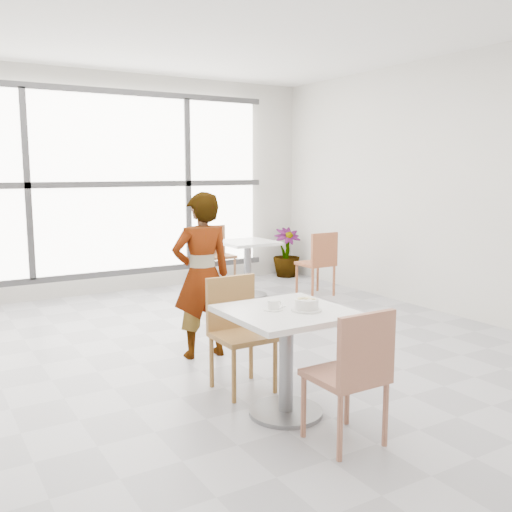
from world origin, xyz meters
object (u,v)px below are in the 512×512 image
main_table (286,342)px  chair_far (237,325)px  chair_near (354,369)px  coffee_cup (274,306)px  bg_chair_right_far (216,251)px  person (202,276)px  oatmeal_bowl (307,304)px  plant_right (286,252)px  bg_chair_right_near (319,259)px  bg_table_right (248,261)px

main_table → chair_far: chair_far is taller
main_table → chair_far: (-0.04, 0.62, -0.02)m
chair_near → coffee_cup: bearing=-75.9°
bg_chair_right_far → person: bearing=-119.4°
oatmeal_bowl → coffee_cup: oatmeal_bowl is taller
plant_right → main_table: bearing=-124.4°
person → plant_right: person is taller
plant_right → bg_chair_right_far: bearing=177.9°
coffee_cup → bg_chair_right_near: bearing=47.7°
coffee_cup → person: size_ratio=0.11×
chair_near → bg_chair_right_near: 4.25m
oatmeal_bowl → person: bearing=91.7°
main_table → chair_near: chair_near is taller
plant_right → oatmeal_bowl: bearing=-122.9°
main_table → coffee_cup: (-0.08, 0.04, 0.26)m
main_table → person: 1.45m
oatmeal_bowl → plant_right: size_ratio=0.27×
chair_near → chair_far: 1.23m
oatmeal_bowl → bg_chair_right_far: size_ratio=0.24×
person → bg_table_right: 2.55m
chair_far → person: (0.09, 0.81, 0.25)m
oatmeal_bowl → chair_near: bearing=-92.2°
main_table → chair_near: (0.08, -0.60, -0.02)m
main_table → chair_near: size_ratio=0.92×
main_table → person: size_ratio=0.53×
oatmeal_bowl → bg_chair_right_far: 4.71m
main_table → chair_far: bearing=93.3°
main_table → chair_near: 0.61m
oatmeal_bowl → chair_far: bearing=101.0°
chair_far → bg_chair_right_near: 3.41m
coffee_cup → chair_far: bearing=85.7°
main_table → person: (0.06, 1.43, 0.23)m
chair_near → person: person is taller
chair_near → oatmeal_bowl: (0.02, 0.51, 0.29)m
chair_near → chair_far: bearing=-84.5°
chair_far → main_table: bearing=-86.7°
bg_chair_right_near → bg_chair_right_far: (-0.82, 1.45, 0.00)m
main_table → oatmeal_bowl: (0.10, -0.09, 0.27)m
chair_near → oatmeal_bowl: 0.59m
chair_near → coffee_cup: size_ratio=5.47×
main_table → oatmeal_bowl: size_ratio=3.81×
oatmeal_bowl → coffee_cup: bearing=144.6°
bg_table_right → plant_right: 1.55m
chair_far → person: 0.86m
bg_chair_right_near → bg_chair_right_far: size_ratio=1.00×
coffee_cup → bg_table_right: bearing=62.2°
bg_table_right → bg_chair_right_far: bearing=89.5°
main_table → bg_chair_right_far: size_ratio=0.92×
chair_near → coffee_cup: (-0.16, 0.64, 0.28)m
oatmeal_bowl → plant_right: bearing=57.1°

